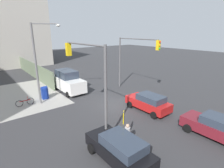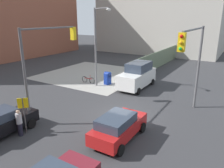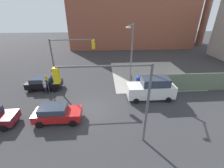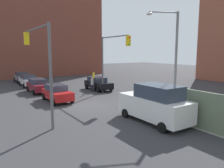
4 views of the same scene
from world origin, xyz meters
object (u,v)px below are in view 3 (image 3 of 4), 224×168
object	(u,v)px
traffic_signal_nw_corner	(69,55)
hatchback_red	(57,113)
street_lamp_corner	(131,51)
bicycle_leaning_on_fence	(131,77)
smokestack	(207,11)
traffic_signal_se_corner	(113,90)
hatchback_black	(44,83)
pedestrian_crossing	(45,87)
van_white_delivery	(151,88)
mailbox_blue	(138,81)

from	to	relation	value
traffic_signal_nw_corner	hatchback_red	bearing A→B (deg)	-94.28
street_lamp_corner	bicycle_leaning_on_fence	size ratio (longest dim) A/B	4.57
smokestack	traffic_signal_se_corner	world-z (taller)	smokestack
bicycle_leaning_on_fence	hatchback_red	bearing A→B (deg)	-134.21
traffic_signal_nw_corner	hatchback_black	xyz separation A→B (m)	(-3.87, 0.44, -3.77)
street_lamp_corner	hatchback_red	distance (m)	11.37
pedestrian_crossing	van_white_delivery	bearing A→B (deg)	6.71
hatchback_red	mailbox_blue	bearing A→B (deg)	35.80
smokestack	hatchback_red	size ratio (longest dim) A/B	4.27
hatchback_red	street_lamp_corner	bearing A→B (deg)	41.40
traffic_signal_se_corner	bicycle_leaning_on_fence	world-z (taller)	traffic_signal_se_corner
street_lamp_corner	hatchback_red	world-z (taller)	street_lamp_corner
traffic_signal_nw_corner	bicycle_leaning_on_fence	bearing A→B (deg)	18.39
mailbox_blue	bicycle_leaning_on_fence	xyz separation A→B (m)	(-0.60, 2.20, -0.42)
hatchback_black	bicycle_leaning_on_fence	bearing A→B (deg)	10.67
hatchback_red	van_white_delivery	xyz separation A→B (m)	(9.94, 3.41, 0.44)
pedestrian_crossing	bicycle_leaning_on_fence	size ratio (longest dim) A/B	0.99
hatchback_black	van_white_delivery	distance (m)	13.72
van_white_delivery	bicycle_leaning_on_fence	bearing A→B (deg)	104.25
mailbox_blue	van_white_delivery	size ratio (longest dim) A/B	0.26
traffic_signal_nw_corner	mailbox_blue	size ratio (longest dim) A/B	4.55
hatchback_red	bicycle_leaning_on_fence	size ratio (longest dim) A/B	2.45
bicycle_leaning_on_fence	smokestack	bearing A→B (deg)	43.24
traffic_signal_nw_corner	traffic_signal_se_corner	size ratio (longest dim) A/B	1.00
smokestack	bicycle_leaning_on_fence	bearing A→B (deg)	-136.76
traffic_signal_se_corner	pedestrian_crossing	xyz separation A→B (m)	(-7.87, 8.30, -3.77)
traffic_signal_se_corner	hatchback_black	size ratio (longest dim) A/B	1.47
traffic_signal_nw_corner	traffic_signal_se_corner	distance (m)	10.10
smokestack	mailbox_blue	world-z (taller)	smokestack
street_lamp_corner	hatchback_black	distance (m)	12.08
traffic_signal_nw_corner	pedestrian_crossing	world-z (taller)	traffic_signal_nw_corner
van_white_delivery	bicycle_leaning_on_fence	xyz separation A→B (m)	(-1.37, 5.40, -0.93)
hatchback_black	traffic_signal_se_corner	bearing A→B (deg)	-48.17
hatchback_red	pedestrian_crossing	distance (m)	6.11
hatchback_red	smokestack	bearing A→B (deg)	43.93
traffic_signal_se_corner	hatchback_black	world-z (taller)	traffic_signal_se_corner
smokestack	traffic_signal_se_corner	distance (m)	44.52
smokestack	hatchback_black	world-z (taller)	smokestack
mailbox_blue	pedestrian_crossing	distance (m)	12.06
hatchback_black	street_lamp_corner	bearing A→B (deg)	2.61
mailbox_blue	pedestrian_crossing	bearing A→B (deg)	-174.29
traffic_signal_se_corner	van_white_delivery	world-z (taller)	traffic_signal_se_corner
smokestack	pedestrian_crossing	world-z (taller)	smokestack
mailbox_blue	van_white_delivery	world-z (taller)	van_white_delivery
smokestack	traffic_signal_nw_corner	distance (m)	41.45
hatchback_red	traffic_signal_se_corner	bearing A→B (deg)	-29.82
traffic_signal_se_corner	pedestrian_crossing	bearing A→B (deg)	133.48
traffic_signal_se_corner	hatchback_red	size ratio (longest dim) A/B	1.52
hatchback_red	hatchback_black	bearing A→B (deg)	117.50
street_lamp_corner	hatchback_black	world-z (taller)	street_lamp_corner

